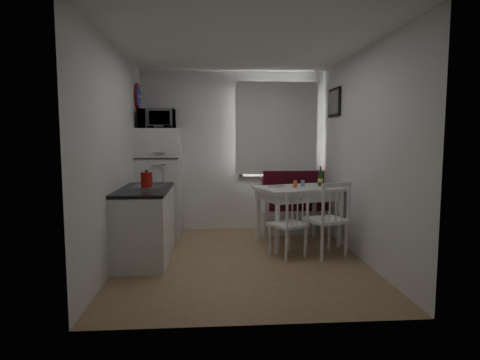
% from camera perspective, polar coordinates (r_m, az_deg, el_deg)
% --- Properties ---
extents(floor, '(3.00, 3.50, 0.02)m').
position_cam_1_polar(floor, '(5.10, 0.21, -11.34)').
color(floor, '#92764D').
rests_on(floor, ground).
extents(ceiling, '(3.00, 3.50, 0.02)m').
position_cam_1_polar(ceiling, '(4.99, 0.22, 18.48)').
color(ceiling, white).
rests_on(ceiling, wall_back).
extents(wall_back, '(3.00, 0.02, 2.60)m').
position_cam_1_polar(wall_back, '(6.62, -0.95, 4.09)').
color(wall_back, white).
rests_on(wall_back, floor).
extents(wall_front, '(3.00, 0.02, 2.60)m').
position_cam_1_polar(wall_front, '(3.14, 2.67, 1.95)').
color(wall_front, white).
rests_on(wall_front, floor).
extents(wall_left, '(0.02, 3.50, 2.60)m').
position_cam_1_polar(wall_left, '(4.99, -17.25, 3.19)').
color(wall_left, white).
rests_on(wall_left, floor).
extents(wall_right, '(0.02, 3.50, 2.60)m').
position_cam_1_polar(wall_right, '(5.21, 16.92, 3.31)').
color(wall_right, white).
rests_on(wall_right, floor).
extents(window, '(1.22, 0.06, 1.47)m').
position_cam_1_polar(window, '(6.67, 5.12, 6.87)').
color(window, white).
rests_on(window, wall_back).
extents(curtain, '(1.35, 0.02, 1.50)m').
position_cam_1_polar(curtain, '(6.60, 5.22, 7.31)').
color(curtain, white).
rests_on(curtain, wall_back).
extents(kitchen_counter, '(0.62, 1.32, 1.16)m').
position_cam_1_polar(kitchen_counter, '(5.19, -13.32, -6.01)').
color(kitchen_counter, white).
rests_on(kitchen_counter, floor).
extents(wall_sign, '(0.03, 0.40, 0.40)m').
position_cam_1_polar(wall_sign, '(6.43, -14.26, 11.43)').
color(wall_sign, '#1B2BA5').
rests_on(wall_sign, wall_left).
extents(picture_frame, '(0.04, 0.52, 0.42)m').
position_cam_1_polar(picture_frame, '(6.26, 13.24, 10.69)').
color(picture_frame, black).
rests_on(picture_frame, wall_right).
extents(bench, '(1.37, 0.53, 0.98)m').
position_cam_1_polar(bench, '(6.65, 9.02, -4.43)').
color(bench, white).
rests_on(bench, floor).
extents(dining_table, '(1.29, 1.07, 0.83)m').
position_cam_1_polar(dining_table, '(5.74, 8.22, -1.93)').
color(dining_table, white).
rests_on(dining_table, floor).
extents(chair_left, '(0.55, 0.56, 0.46)m').
position_cam_1_polar(chair_left, '(5.09, 7.02, -5.22)').
color(chair_left, white).
rests_on(chair_left, floor).
extents(chair_right, '(0.58, 0.57, 0.52)m').
position_cam_1_polar(chair_right, '(5.18, 12.49, -4.37)').
color(chair_right, white).
rests_on(chair_right, floor).
extents(fridge, '(0.67, 0.67, 1.66)m').
position_cam_1_polar(fridge, '(6.35, -11.46, -0.35)').
color(fridge, white).
rests_on(fridge, floor).
extents(microwave, '(0.53, 0.36, 0.29)m').
position_cam_1_polar(microwave, '(6.27, -11.70, 8.53)').
color(microwave, white).
rests_on(microwave, fridge).
extents(kettle, '(0.17, 0.17, 0.23)m').
position_cam_1_polar(kettle, '(4.97, -13.15, -0.02)').
color(kettle, '#B8160E').
rests_on(kettle, kitchen_counter).
extents(wine_bottle, '(0.07, 0.07, 0.29)m').
position_cam_1_polar(wine_bottle, '(5.89, 11.37, 0.55)').
color(wine_bottle, '#15441A').
rests_on(wine_bottle, dining_table).
extents(drinking_glass_orange, '(0.06, 0.06, 0.10)m').
position_cam_1_polar(drinking_glass_orange, '(5.66, 7.85, -0.58)').
color(drinking_glass_orange, orange).
rests_on(drinking_glass_orange, dining_table).
extents(drinking_glass_blue, '(0.06, 0.06, 0.09)m').
position_cam_1_polar(drinking_glass_blue, '(5.79, 8.90, -0.47)').
color(drinking_glass_blue, '#7BA4D1').
rests_on(drinking_glass_blue, dining_table).
extents(plate, '(0.25, 0.25, 0.02)m').
position_cam_1_polar(plate, '(5.69, 5.24, -0.92)').
color(plate, white).
rests_on(plate, dining_table).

